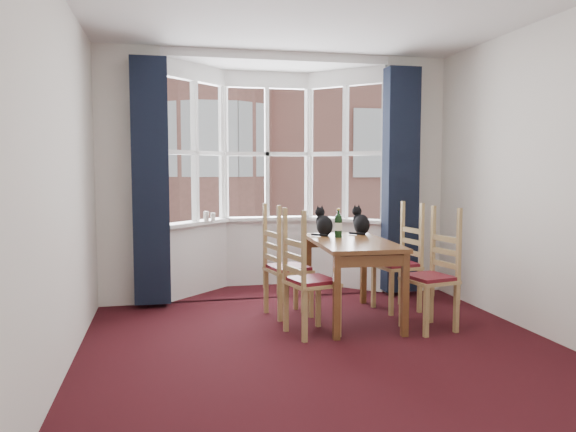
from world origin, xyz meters
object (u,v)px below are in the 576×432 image
object	(u,v)px
dining_table	(352,251)
chair_left_far	(280,270)
cat_right	(361,223)
candle_tall	(206,216)
candle_short	(213,217)
chair_left_near	(303,284)
chair_right_near	(437,279)
cat_left	(324,224)
chair_right_far	(404,265)
wine_bottle	(338,225)

from	to	relation	value
dining_table	chair_left_far	size ratio (longest dim) A/B	1.51
cat_right	candle_tall	world-z (taller)	cat_right
candle_tall	candle_short	xyz separation A→B (m)	(0.08, 0.03, -0.01)
chair_left_near	candle_tall	world-z (taller)	candle_tall
chair_right_near	cat_left	bearing A→B (deg)	131.82
cat_left	candle_short	distance (m)	1.49
dining_table	chair_right_far	world-z (taller)	chair_right_far
chair_right_far	cat_left	world-z (taller)	cat_left
chair_left_near	cat_right	xyz separation A→B (m)	(0.87, 0.91, 0.44)
candle_short	cat_left	bearing A→B (deg)	-43.81
chair_right_far	candle_short	world-z (taller)	candle_short
chair_right_near	cat_left	world-z (taller)	cat_left
chair_left_far	cat_right	world-z (taller)	cat_right
chair_left_far	cat_left	xyz separation A→B (m)	(0.51, 0.19, 0.44)
chair_right_far	cat_right	size ratio (longest dim) A/B	2.84
chair_right_near	chair_right_far	size ratio (longest dim) A/B	1.00
chair_left_near	chair_right_near	distance (m)	1.28
chair_right_far	wine_bottle	distance (m)	0.85
chair_left_near	candle_short	size ratio (longest dim) A/B	9.82
wine_bottle	candle_tall	size ratio (longest dim) A/B	2.59
dining_table	candle_short	size ratio (longest dim) A/B	14.80
cat_left	wine_bottle	bearing A→B (deg)	-61.54
chair_right_near	chair_right_far	world-z (taller)	same
candle_short	candle_tall	bearing A→B (deg)	-159.92
candle_short	dining_table	bearing A→B (deg)	-50.24
dining_table	chair_right_near	xyz separation A→B (m)	(0.67, -0.48, -0.21)
chair_left_far	candle_short	world-z (taller)	candle_short
chair_left_far	cat_right	size ratio (longest dim) A/B	2.84
chair_left_near	chair_left_far	size ratio (longest dim) A/B	1.00
cat_left	dining_table	bearing A→B (deg)	-70.69
dining_table	candle_tall	size ratio (longest dim) A/B	12.03
chair_left_far	candle_short	distance (m)	1.42
chair_left_near	candle_short	distance (m)	2.06
dining_table	chair_right_far	xyz separation A→B (m)	(0.67, 0.26, -0.21)
candle_tall	candle_short	world-z (taller)	candle_tall
chair_left_far	chair_right_far	bearing A→B (deg)	-0.09
chair_right_far	candle_short	size ratio (longest dim) A/B	9.82
dining_table	cat_left	size ratio (longest dim) A/B	4.29
dining_table	chair_left_near	bearing A→B (deg)	-144.83
candle_short	chair_left_far	bearing A→B (deg)	-65.18
cat_left	candle_short	bearing A→B (deg)	136.19
chair_left_far	candle_tall	size ratio (longest dim) A/B	7.98
dining_table	chair_right_far	distance (m)	0.75
cat_right	wine_bottle	bearing A→B (deg)	-145.74
chair_left_far	cat_right	distance (m)	1.06
chair_left_near	candle_short	world-z (taller)	candle_short
candle_tall	chair_right_far	bearing A→B (deg)	-31.01
chair_left_near	chair_left_far	bearing A→B (deg)	95.72
chair_left_far	chair_right_near	size ratio (longest dim) A/B	1.00
chair_left_far	chair_right_far	xyz separation A→B (m)	(1.34, -0.00, 0.00)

